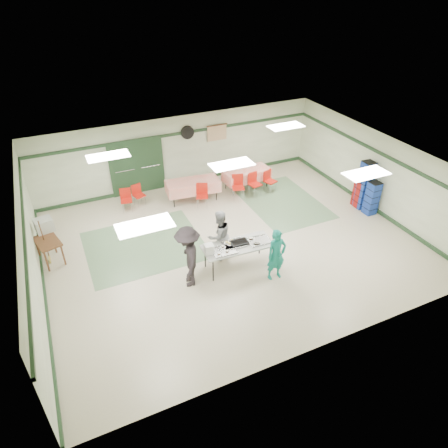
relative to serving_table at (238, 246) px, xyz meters
name	(u,v)px	position (x,y,z in m)	size (l,w,h in m)	color
floor	(231,243)	(0.33, 1.13, -0.72)	(11.00, 11.00, 0.00)	beige
ceiling	(232,164)	(0.33, 1.13, 1.98)	(11.00, 11.00, 0.00)	silver
wall_back	(180,151)	(0.33, 5.63, 0.63)	(11.00, 11.00, 0.00)	silver
wall_front	(323,305)	(0.33, -3.37, 0.63)	(11.00, 11.00, 0.00)	silver
wall_left	(30,253)	(-5.17, 1.13, 0.63)	(9.00, 9.00, 0.00)	silver
wall_right	(376,172)	(5.83, 1.13, 0.63)	(9.00, 9.00, 0.00)	silver
trim_back	(180,133)	(0.33, 5.60, 1.33)	(11.00, 0.06, 0.10)	#1F3A21
baseboard_back	(183,181)	(0.33, 5.60, -0.66)	(11.00, 0.06, 0.12)	#1F3A21
trim_left	(24,229)	(-5.14, 1.13, 1.33)	(9.00, 0.06, 0.10)	#1F3A21
baseboard_left	(45,291)	(-5.14, 1.13, -0.66)	(9.00, 0.06, 0.12)	#1F3A21
trim_right	(380,153)	(5.80, 1.13, 1.33)	(9.00, 0.06, 0.10)	#1F3A21
baseboard_right	(368,204)	(5.80, 1.13, -0.66)	(9.00, 0.06, 0.12)	#1F3A21
green_patch_a	(144,245)	(-2.17, 2.13, -0.72)	(3.50, 3.00, 0.01)	#5F805E
green_patch_b	(282,202)	(3.13, 2.63, -0.72)	(2.50, 3.50, 0.01)	#5F805E
double_door_left	(124,169)	(-1.87, 5.57, 0.33)	(0.90, 0.06, 2.10)	#949794
double_door_right	(150,164)	(-0.92, 5.57, 0.33)	(0.90, 0.06, 2.10)	#949794
door_frame	(137,167)	(-1.40, 5.55, 0.33)	(2.00, 0.03, 2.15)	#1F3A21
wall_fan	(187,133)	(0.63, 5.57, 1.33)	(0.50, 0.50, 0.10)	black
scroll_banner	(217,133)	(1.83, 5.57, 1.13)	(0.80, 0.02, 0.60)	#D5B285
serving_table	(238,246)	(0.00, 0.00, 0.00)	(2.03, 0.90, 0.76)	#ABACA7
sheet_tray_right	(259,241)	(0.62, -0.08, 0.05)	(0.61, 0.46, 0.02)	silver
sheet_tray_mid	(234,244)	(-0.09, 0.08, 0.05)	(0.62, 0.47, 0.02)	silver
sheet_tray_left	(224,251)	(-0.47, -0.10, 0.05)	(0.63, 0.48, 0.02)	silver
baking_pan	(239,243)	(0.06, 0.04, 0.08)	(0.49, 0.31, 0.08)	black
foam_box_stack	(209,249)	(-0.87, 0.00, 0.18)	(0.24, 0.22, 0.28)	white
volunteer_teal	(276,255)	(0.75, -0.84, 0.05)	(0.56, 0.37, 1.53)	#128173
volunteer_grey	(219,235)	(-0.30, 0.61, 0.07)	(0.76, 0.60, 1.57)	gray
volunteer_dark	(188,257)	(-1.50, -0.09, 0.18)	(1.16, 0.67, 1.80)	black
dining_table_a	(247,174)	(2.44, 4.18, -0.15)	(1.83, 0.89, 0.77)	red
dining_table_b	(193,186)	(0.24, 4.18, -0.15)	(1.98, 1.04, 0.77)	red
chair_a	(254,181)	(2.45, 3.61, -0.18)	(0.47, 0.47, 0.87)	red
chair_b	(238,184)	(1.78, 3.61, -0.15)	(0.54, 0.54, 0.93)	red
chair_c	(269,179)	(3.09, 3.60, -0.20)	(0.50, 0.50, 0.84)	red
chair_d	(202,193)	(0.37, 3.61, -0.18)	(0.53, 0.53, 0.87)	red
chair_loose_a	(138,193)	(-1.68, 4.65, -0.24)	(0.45, 0.45, 0.79)	red
chair_loose_b	(126,197)	(-2.15, 4.45, -0.22)	(0.44, 0.44, 0.82)	red
crate_stack_blue_a	(364,185)	(5.48, 1.17, 0.16)	(0.39, 0.39, 1.77)	navy
crate_stack_red	(360,193)	(5.48, 1.29, -0.22)	(0.38, 0.38, 0.99)	maroon
crate_stack_blue_b	(372,198)	(5.48, 0.71, -0.12)	(0.37, 0.37, 1.21)	navy
printer_table	(48,244)	(-4.82, 2.46, -0.08)	(0.79, 1.02, 0.74)	brown
office_printer	(44,225)	(-4.82, 3.03, 0.22)	(0.49, 0.43, 0.39)	#B9BAB5
broom	(44,240)	(-4.90, 2.56, 0.01)	(0.03, 0.03, 1.41)	brown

